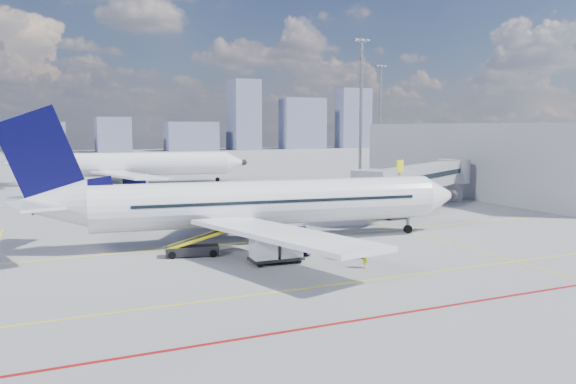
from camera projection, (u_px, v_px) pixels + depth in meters
name	position (u px, v px, depth m)	size (l,w,h in m)	color
ground	(300.00, 262.00, 39.53)	(420.00, 420.00, 0.00)	gray
apron_markings	(318.00, 276.00, 35.75)	(90.00, 35.12, 0.01)	yellow
jet_bridge	(424.00, 178.00, 63.90)	(23.55, 15.78, 6.30)	#96999E
terminal_block	(480.00, 159.00, 78.61)	(10.00, 42.00, 10.00)	#96999E
floodlight_mast_ne	(361.00, 105.00, 103.19)	(3.20, 0.61, 25.45)	slate
floodlight_mast_far	(380.00, 111.00, 145.83)	(3.20, 0.61, 25.45)	slate
distant_skyline	(22.00, 118.00, 201.93)	(253.30, 15.79, 31.75)	slate
main_aircraft	(251.00, 204.00, 45.82)	(38.01, 33.04, 11.13)	white
second_aircraft	(126.00, 165.00, 93.83)	(40.28, 34.95, 11.81)	white
baggage_tug	(350.00, 249.00, 40.73)	(2.11, 1.44, 1.37)	white
cargo_dolly	(276.00, 247.00, 39.12)	(3.79, 1.78, 2.05)	black
belt_loader	(194.00, 248.00, 41.38)	(5.65, 2.38, 2.26)	black
ramp_worker	(366.00, 257.00, 37.87)	(0.56, 0.37, 1.53)	#FBFD1A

